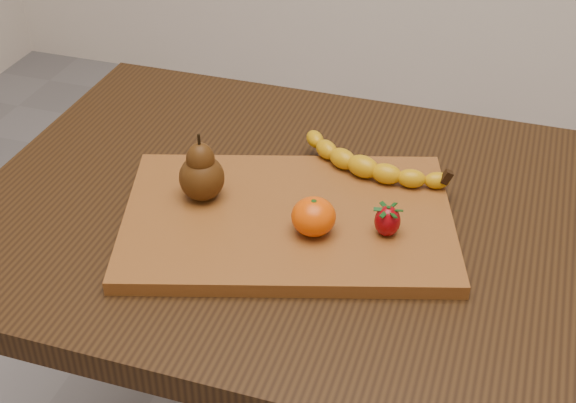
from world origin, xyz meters
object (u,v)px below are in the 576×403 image
(table, at_px, (319,264))
(cutting_board, at_px, (288,219))
(pear, at_px, (201,167))
(mandarin, at_px, (314,217))

(table, bearing_deg, cutting_board, -127.10)
(pear, xyz_separation_m, mandarin, (0.17, -0.03, -0.02))
(table, distance_m, cutting_board, 0.12)
(table, height_order, pear, pear)
(table, bearing_deg, mandarin, -82.23)
(pear, bearing_deg, table, 15.21)
(table, height_order, mandarin, mandarin)
(cutting_board, bearing_deg, table, 35.96)
(pear, bearing_deg, cutting_board, -0.80)
(table, xyz_separation_m, cutting_board, (-0.03, -0.05, 0.11))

